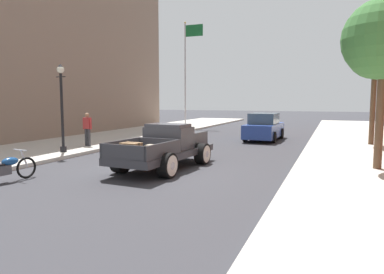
% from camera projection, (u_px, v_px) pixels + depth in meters
% --- Properties ---
extents(ground_plane, '(140.00, 140.00, 0.00)m').
position_uv_depth(ground_plane, '(158.00, 169.00, 12.71)').
color(ground_plane, '#333338').
extents(sidewalk_left, '(5.50, 64.00, 0.15)m').
position_uv_depth(sidewalk_left, '(8.00, 155.00, 15.36)').
color(sidewalk_left, '#B7B2A8').
rests_on(sidewalk_left, ground).
extents(building_left_brick, '(12.00, 24.00, 15.25)m').
position_uv_depth(building_left_brick, '(5.00, 26.00, 25.06)').
color(building_left_brick, '#7F6B5B').
rests_on(building_left_brick, ground).
extents(hotrod_truck_gunmetal, '(2.41, 5.02, 1.58)m').
position_uv_depth(hotrod_truck_gunmetal, '(167.00, 147.00, 12.95)').
color(hotrod_truck_gunmetal, '#333338').
rests_on(hotrod_truck_gunmetal, ground).
extents(motorcycle_parked, '(0.63, 2.11, 0.93)m').
position_uv_depth(motorcycle_parked, '(4.00, 168.00, 10.48)').
color(motorcycle_parked, black).
rests_on(motorcycle_parked, ground).
extents(car_background_blue, '(1.97, 4.35, 1.65)m').
position_uv_depth(car_background_blue, '(264.00, 128.00, 21.67)').
color(car_background_blue, '#284293').
rests_on(car_background_blue, ground).
extents(pedestrian_sidewalk_left, '(0.53, 0.22, 1.65)m').
position_uv_depth(pedestrian_sidewalk_left, '(87.00, 127.00, 17.79)').
color(pedestrian_sidewalk_left, '#333338').
rests_on(pedestrian_sidewalk_left, sidewalk_left).
extents(street_lamp_near, '(0.50, 0.32, 3.85)m').
position_uv_depth(street_lamp_near, '(62.00, 101.00, 15.58)').
color(street_lamp_near, black).
rests_on(street_lamp_near, sidewalk_left).
extents(flagpole, '(1.74, 0.16, 9.16)m').
position_uv_depth(flagpole, '(188.00, 62.00, 31.70)').
color(flagpole, '#B2B2B7').
rests_on(flagpole, sidewalk_left).
extents(street_tree_nearest, '(2.64, 2.64, 5.57)m').
position_uv_depth(street_tree_nearest, '(384.00, 40.00, 11.53)').
color(street_tree_nearest, brown).
rests_on(street_tree_nearest, sidewalk_right).
extents(street_tree_second, '(2.80, 2.80, 6.15)m').
position_uv_depth(street_tree_second, '(376.00, 52.00, 18.02)').
color(street_tree_second, brown).
rests_on(street_tree_second, sidewalk_right).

